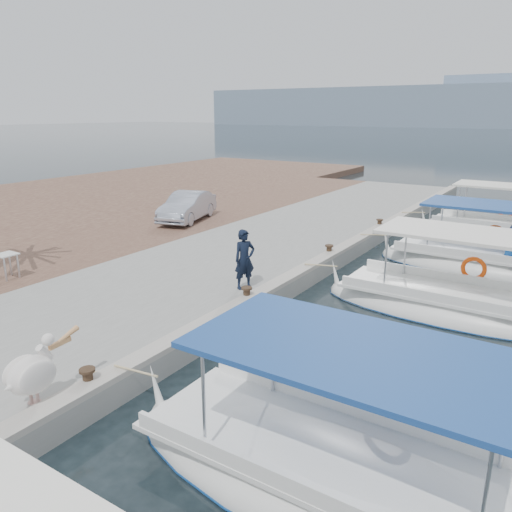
# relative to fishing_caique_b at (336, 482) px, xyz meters

# --- Properties ---
(ground) EXTENTS (400.00, 400.00, 0.00)m
(ground) POSITION_rel_fishing_caique_b_xyz_m (-4.12, 2.93, -0.12)
(ground) COLOR black
(ground) RESTS_ON ground
(concrete_quay) EXTENTS (6.00, 40.00, 0.50)m
(concrete_quay) POSITION_rel_fishing_caique_b_xyz_m (-7.12, 7.93, 0.13)
(concrete_quay) COLOR gray
(concrete_quay) RESTS_ON ground
(quay_curb) EXTENTS (0.44, 40.00, 0.12)m
(quay_curb) POSITION_rel_fishing_caique_b_xyz_m (-4.34, 7.93, 0.44)
(quay_curb) COLOR #A39C90
(quay_curb) RESTS_ON concrete_quay
(cobblestone_strip) EXTENTS (4.00, 40.00, 0.50)m
(cobblestone_strip) POSITION_rel_fishing_caique_b_xyz_m (-12.12, 7.93, 0.13)
(cobblestone_strip) COLOR brown
(cobblestone_strip) RESTS_ON ground
(fishing_caique_b) EXTENTS (7.06, 2.47, 2.83)m
(fishing_caique_b) POSITION_rel_fishing_caique_b_xyz_m (0.00, 0.00, 0.00)
(fishing_caique_b) COLOR white
(fishing_caique_b) RESTS_ON ground
(fishing_caique_c) EXTENTS (6.86, 2.34, 2.83)m
(fishing_caique_c) POSITION_rel_fishing_caique_b_xyz_m (-0.10, 7.56, 0.00)
(fishing_caique_c) COLOR white
(fishing_caique_c) RESTS_ON ground
(fishing_caique_d) EXTENTS (6.61, 2.46, 2.83)m
(fishing_caique_d) POSITION_rel_fishing_caique_b_xyz_m (-0.12, 12.16, 0.07)
(fishing_caique_d) COLOR white
(fishing_caique_d) RESTS_ON ground
(fishing_caique_e) EXTENTS (6.16, 2.15, 2.83)m
(fishing_caique_e) POSITION_rel_fishing_caique_b_xyz_m (-0.45, 17.33, 0.00)
(fishing_caique_e) COLOR white
(fishing_caique_e) RESTS_ON ground
(mooring_bollards) EXTENTS (0.28, 20.28, 0.33)m
(mooring_bollards) POSITION_rel_fishing_caique_b_xyz_m (-4.47, 4.43, 0.57)
(mooring_bollards) COLOR black
(mooring_bollards) RESTS_ON concrete_quay
(pelican) EXTENTS (0.54, 1.43, 1.11)m
(pelican) POSITION_rel_fishing_caique_b_xyz_m (-4.72, -1.40, 0.95)
(pelican) COLOR tan
(pelican) RESTS_ON concrete_quay
(fisherman) EXTENTS (0.63, 0.71, 1.63)m
(fisherman) POSITION_rel_fishing_caique_b_xyz_m (-4.98, 5.10, 1.19)
(fisherman) COLOR black
(fisherman) RESTS_ON concrete_quay
(parked_car) EXTENTS (2.34, 4.01, 1.25)m
(parked_car) POSITION_rel_fishing_caique_b_xyz_m (-12.07, 11.09, 1.00)
(parked_car) COLOR #B2BACC
(parked_car) RESTS_ON cobblestone_strip
(folding_table) EXTENTS (0.55, 0.55, 0.73)m
(folding_table) POSITION_rel_fishing_caique_b_xyz_m (-11.18, 2.11, 0.90)
(folding_table) COLOR silver
(folding_table) RESTS_ON cobblestone_strip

